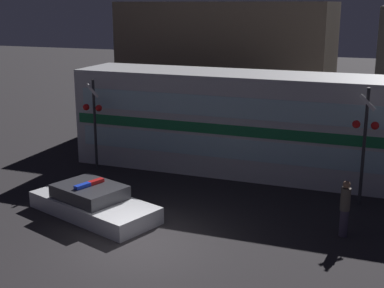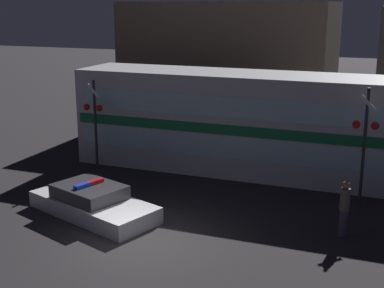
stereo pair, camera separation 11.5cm
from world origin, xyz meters
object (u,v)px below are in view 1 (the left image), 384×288
at_px(train, 272,125).
at_px(pedestrian, 345,208).
at_px(crossing_signal_near, 365,137).
at_px(police_car, 93,203).

relative_size(train, pedestrian, 9.42).
bearing_deg(pedestrian, crossing_signal_near, 84.44).
relative_size(pedestrian, crossing_signal_near, 0.43).
bearing_deg(police_car, crossing_signal_near, 45.42).
distance_m(police_car, pedestrian, 8.17).
distance_m(pedestrian, crossing_signal_near, 3.29).
height_order(police_car, crossing_signal_near, crossing_signal_near).
bearing_deg(train, pedestrian, -57.09).
bearing_deg(train, police_car, -124.75).
distance_m(police_car, crossing_signal_near, 9.53).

